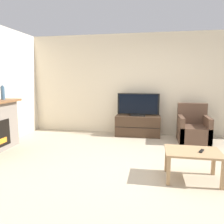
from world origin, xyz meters
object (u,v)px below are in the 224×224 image
at_px(mantel_vase_right, 3,93).
at_px(tv_stand, 138,126).
at_px(remote, 202,151).
at_px(tv, 138,105).
at_px(coffee_table, 193,155).
at_px(armchair, 193,130).

height_order(mantel_vase_right, tv_stand, mantel_vase_right).
bearing_deg(remote, mantel_vase_right, -169.14).
height_order(tv, coffee_table, tv).
relative_size(coffee_table, remote, 5.25).
distance_m(mantel_vase_right, coffee_table, 4.02).
bearing_deg(tv, tv_stand, 90.00).
bearing_deg(armchair, tv, 167.48).
height_order(tv_stand, coffee_table, tv_stand).
distance_m(mantel_vase_right, armchair, 4.45).
relative_size(mantel_vase_right, tv_stand, 0.27).
bearing_deg(remote, tv, 138.82).
distance_m(coffee_table, remote, 0.14).
height_order(mantel_vase_right, remote, mantel_vase_right).
height_order(tv, remote, tv).
height_order(tv_stand, tv, tv).
xyz_separation_m(tv_stand, coffee_table, (0.98, -2.42, 0.11)).
distance_m(tv_stand, armchair, 1.38).
bearing_deg(tv, coffee_table, -67.96).
bearing_deg(armchair, coffee_table, -99.86).
bearing_deg(armchair, mantel_vase_right, -164.39).
distance_m(tv_stand, coffee_table, 2.61).
xyz_separation_m(mantel_vase_right, coffee_table, (3.82, -0.95, -0.83)).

